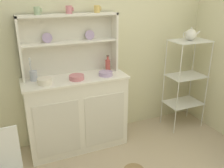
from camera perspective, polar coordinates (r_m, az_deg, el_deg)
wall_back at (r=2.99m, az=-5.55°, el=9.98°), size 3.84×0.05×2.50m
hutch_cabinet at (r=2.95m, az=-8.22°, el=-6.54°), size 1.18×0.45×0.90m
hutch_shelf_unit at (r=2.83m, az=-10.01°, el=10.27°), size 1.10×0.18×0.69m
bakers_rack at (r=3.42m, az=17.06°, el=2.35°), size 0.50×0.34×1.23m
cup_sage_0 at (r=2.69m, az=-17.15°, el=16.14°), size 0.08×0.07×0.08m
cup_rose_1 at (r=2.75m, az=-10.05°, el=16.84°), size 0.08×0.07×0.08m
cup_gold_2 at (r=2.84m, az=-3.53°, el=17.19°), size 0.08×0.07×0.08m
bowl_mixing_large at (r=2.64m, az=-15.55°, el=0.67°), size 0.15×0.15×0.06m
bowl_floral_medium at (r=2.70m, az=-8.31°, el=1.56°), size 0.16×0.16×0.05m
bowl_cream_small at (r=2.80m, az=-1.50°, el=2.46°), size 0.16×0.16×0.05m
jam_bottle at (r=2.96m, az=-1.00°, el=4.56°), size 0.06×0.06×0.19m
utensil_jar at (r=2.76m, az=-17.97°, el=1.96°), size 0.08×0.08×0.25m
porcelain_teapot at (r=3.30m, az=18.01°, el=10.96°), size 0.23×0.14×0.16m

